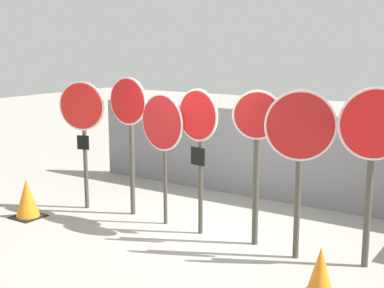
{
  "coord_description": "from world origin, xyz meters",
  "views": [
    {
      "loc": [
        4.15,
        -6.61,
        2.87
      ],
      "look_at": [
        -0.18,
        0.0,
        1.38
      ],
      "focal_mm": 50.0,
      "sensor_mm": 36.0,
      "label": 1
    }
  ],
  "objects_px": {
    "stop_sign_4": "(257,141)",
    "traffic_cone_0": "(27,198)",
    "traffic_cone_1": "(320,272)",
    "stop_sign_1": "(129,119)",
    "stop_sign_2": "(162,130)",
    "stop_sign_0": "(82,118)",
    "stop_sign_6": "(373,143)",
    "stop_sign_5": "(300,141)",
    "stop_sign_3": "(198,131)"
  },
  "relations": [
    {
      "from": "stop_sign_4",
      "to": "traffic_cone_1",
      "type": "bearing_deg",
      "value": -60.5
    },
    {
      "from": "stop_sign_3",
      "to": "stop_sign_0",
      "type": "bearing_deg",
      "value": -168.71
    },
    {
      "from": "stop_sign_6",
      "to": "stop_sign_5",
      "type": "bearing_deg",
      "value": 163.45
    },
    {
      "from": "stop_sign_3",
      "to": "traffic_cone_0",
      "type": "xyz_separation_m",
      "value": [
        -2.83,
        -0.88,
        -1.28
      ]
    },
    {
      "from": "stop_sign_4",
      "to": "traffic_cone_0",
      "type": "height_order",
      "value": "stop_sign_4"
    },
    {
      "from": "stop_sign_0",
      "to": "traffic_cone_1",
      "type": "relative_size",
      "value": 3.73
    },
    {
      "from": "stop_sign_2",
      "to": "traffic_cone_0",
      "type": "height_order",
      "value": "stop_sign_2"
    },
    {
      "from": "stop_sign_1",
      "to": "stop_sign_4",
      "type": "relative_size",
      "value": 1.04
    },
    {
      "from": "stop_sign_0",
      "to": "stop_sign_3",
      "type": "height_order",
      "value": "stop_sign_0"
    },
    {
      "from": "stop_sign_1",
      "to": "stop_sign_0",
      "type": "bearing_deg",
      "value": -165.7
    },
    {
      "from": "traffic_cone_1",
      "to": "stop_sign_1",
      "type": "bearing_deg",
      "value": 163.14
    },
    {
      "from": "stop_sign_1",
      "to": "stop_sign_2",
      "type": "relative_size",
      "value": 1.11
    },
    {
      "from": "stop_sign_2",
      "to": "stop_sign_4",
      "type": "xyz_separation_m",
      "value": [
        1.64,
        -0.0,
        -0.01
      ]
    },
    {
      "from": "stop_sign_0",
      "to": "stop_sign_2",
      "type": "distance_m",
      "value": 1.65
    },
    {
      "from": "stop_sign_5",
      "to": "stop_sign_2",
      "type": "bearing_deg",
      "value": 154.32
    },
    {
      "from": "stop_sign_3",
      "to": "traffic_cone_1",
      "type": "bearing_deg",
      "value": -11.68
    },
    {
      "from": "stop_sign_3",
      "to": "stop_sign_5",
      "type": "xyz_separation_m",
      "value": [
        1.62,
        -0.09,
        0.02
      ]
    },
    {
      "from": "stop_sign_0",
      "to": "stop_sign_1",
      "type": "xyz_separation_m",
      "value": [
        0.89,
        0.18,
        0.03
      ]
    },
    {
      "from": "stop_sign_5",
      "to": "traffic_cone_1",
      "type": "height_order",
      "value": "stop_sign_5"
    },
    {
      "from": "stop_sign_0",
      "to": "stop_sign_4",
      "type": "xyz_separation_m",
      "value": [
        3.28,
        0.07,
        -0.08
      ]
    },
    {
      "from": "stop_sign_0",
      "to": "traffic_cone_0",
      "type": "distance_m",
      "value": 1.63
    },
    {
      "from": "stop_sign_4",
      "to": "traffic_cone_0",
      "type": "distance_m",
      "value": 4.05
    },
    {
      "from": "stop_sign_1",
      "to": "traffic_cone_1",
      "type": "bearing_deg",
      "value": -13.79
    },
    {
      "from": "stop_sign_4",
      "to": "stop_sign_6",
      "type": "xyz_separation_m",
      "value": [
        1.57,
        0.07,
        0.11
      ]
    },
    {
      "from": "traffic_cone_0",
      "to": "stop_sign_2",
      "type": "bearing_deg",
      "value": 24.24
    },
    {
      "from": "stop_sign_2",
      "to": "stop_sign_4",
      "type": "relative_size",
      "value": 0.94
    },
    {
      "from": "traffic_cone_0",
      "to": "traffic_cone_1",
      "type": "bearing_deg",
      "value": -0.87
    },
    {
      "from": "stop_sign_1",
      "to": "stop_sign_6",
      "type": "relative_size",
      "value": 0.99
    },
    {
      "from": "stop_sign_3",
      "to": "stop_sign_2",
      "type": "bearing_deg",
      "value": -174.45
    },
    {
      "from": "stop_sign_5",
      "to": "traffic_cone_0",
      "type": "xyz_separation_m",
      "value": [
        -4.45,
        -0.79,
        -1.3
      ]
    },
    {
      "from": "stop_sign_6",
      "to": "traffic_cone_0",
      "type": "relative_size",
      "value": 3.56
    },
    {
      "from": "stop_sign_1",
      "to": "stop_sign_6",
      "type": "distance_m",
      "value": 3.96
    },
    {
      "from": "stop_sign_1",
      "to": "stop_sign_2",
      "type": "height_order",
      "value": "stop_sign_1"
    },
    {
      "from": "stop_sign_4",
      "to": "stop_sign_0",
      "type": "bearing_deg",
      "value": 158.01
    },
    {
      "from": "stop_sign_3",
      "to": "stop_sign_4",
      "type": "bearing_deg",
      "value": 15.38
    },
    {
      "from": "stop_sign_6",
      "to": "traffic_cone_1",
      "type": "bearing_deg",
      "value": -132.53
    },
    {
      "from": "stop_sign_5",
      "to": "traffic_cone_0",
      "type": "height_order",
      "value": "stop_sign_5"
    },
    {
      "from": "stop_sign_0",
      "to": "stop_sign_1",
      "type": "distance_m",
      "value": 0.91
    },
    {
      "from": "stop_sign_3",
      "to": "stop_sign_4",
      "type": "relative_size",
      "value": 0.99
    },
    {
      "from": "stop_sign_5",
      "to": "stop_sign_6",
      "type": "distance_m",
      "value": 0.91
    },
    {
      "from": "stop_sign_5",
      "to": "traffic_cone_1",
      "type": "distance_m",
      "value": 1.72
    },
    {
      "from": "stop_sign_0",
      "to": "stop_sign_4",
      "type": "relative_size",
      "value": 1.0
    },
    {
      "from": "stop_sign_0",
      "to": "stop_sign_2",
      "type": "xyz_separation_m",
      "value": [
        1.64,
        0.07,
        -0.07
      ]
    },
    {
      "from": "stop_sign_0",
      "to": "traffic_cone_1",
      "type": "xyz_separation_m",
      "value": [
        4.63,
        -0.96,
        -1.32
      ]
    },
    {
      "from": "stop_sign_0",
      "to": "stop_sign_6",
      "type": "relative_size",
      "value": 0.95
    },
    {
      "from": "stop_sign_5",
      "to": "traffic_cone_0",
      "type": "relative_size",
      "value": 3.46
    },
    {
      "from": "stop_sign_0",
      "to": "stop_sign_6",
      "type": "distance_m",
      "value": 4.85
    },
    {
      "from": "traffic_cone_1",
      "to": "traffic_cone_0",
      "type": "bearing_deg",
      "value": 179.13
    },
    {
      "from": "stop_sign_0",
      "to": "traffic_cone_0",
      "type": "bearing_deg",
      "value": -134.65
    },
    {
      "from": "stop_sign_2",
      "to": "stop_sign_4",
      "type": "bearing_deg",
      "value": 9.98
    }
  ]
}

